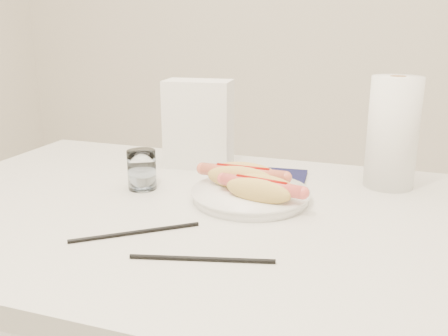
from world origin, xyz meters
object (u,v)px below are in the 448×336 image
(napkin_box, at_px, (199,124))
(hotdog_right, at_px, (261,189))
(table, at_px, (194,235))
(plate, at_px, (251,196))
(hotdog_left, at_px, (243,176))
(paper_towel_roll, at_px, (393,133))
(water_glass, at_px, (142,170))

(napkin_box, bearing_deg, hotdog_right, -53.01)
(napkin_box, bearing_deg, table, -76.89)
(plate, bearing_deg, hotdog_right, -49.59)
(hotdog_left, distance_m, paper_towel_roll, 0.34)
(napkin_box, bearing_deg, plate, -52.51)
(hotdog_left, relative_size, napkin_box, 0.84)
(table, bearing_deg, hotdog_left, 52.89)
(napkin_box, relative_size, paper_towel_roll, 0.89)
(hotdog_right, relative_size, napkin_box, 0.80)
(hotdog_right, distance_m, paper_towel_roll, 0.33)
(table, height_order, hotdog_right, hotdog_right)
(hotdog_left, height_order, napkin_box, napkin_box)
(hotdog_left, xyz_separation_m, water_glass, (-0.22, -0.03, 0.00))
(water_glass, bearing_deg, napkin_box, 75.92)
(table, xyz_separation_m, napkin_box, (-0.10, 0.27, 0.17))
(plate, height_order, napkin_box, napkin_box)
(water_glass, relative_size, paper_towel_roll, 0.36)
(hotdog_right, height_order, water_glass, water_glass)
(table, distance_m, hotdog_right, 0.17)
(plate, bearing_deg, paper_towel_roll, 35.98)
(plate, distance_m, water_glass, 0.25)
(hotdog_left, bearing_deg, napkin_box, 134.97)
(table, relative_size, napkin_box, 5.61)
(table, height_order, water_glass, water_glass)
(hotdog_left, bearing_deg, paper_towel_roll, 31.74)
(table, xyz_separation_m, water_glass, (-0.15, 0.07, 0.10))
(water_glass, bearing_deg, paper_towel_roll, 20.98)
(hotdog_left, height_order, water_glass, water_glass)
(water_glass, bearing_deg, hotdog_left, 7.00)
(paper_towel_roll, bearing_deg, water_glass, -159.02)
(table, relative_size, hotdog_right, 7.06)
(hotdog_left, bearing_deg, hotdog_right, -45.98)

